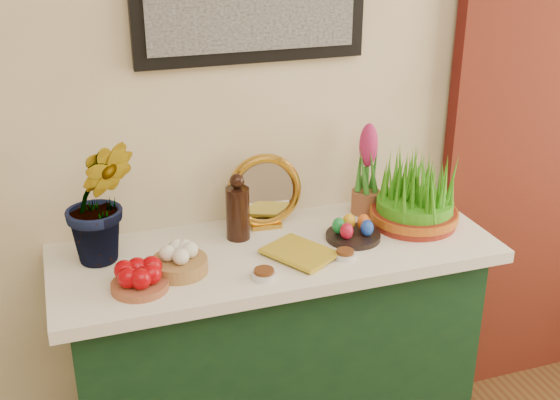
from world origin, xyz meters
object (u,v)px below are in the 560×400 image
object	(u,v)px
sideboard	(275,366)
mirror	(265,192)
book	(283,261)
hyacinth_green	(98,181)
wheatgrass_sabzeh	(415,195)

from	to	relation	value
sideboard	mirror	bearing A→B (deg)	84.30
book	hyacinth_green	bearing A→B (deg)	127.32
hyacinth_green	wheatgrass_sabzeh	size ratio (longest dim) A/B	1.74
book	wheatgrass_sabzeh	size ratio (longest dim) A/B	0.70
mirror	wheatgrass_sabzeh	distance (m)	0.50
sideboard	wheatgrass_sabzeh	bearing A→B (deg)	0.92
wheatgrass_sabzeh	hyacinth_green	bearing A→B (deg)	175.95
book	wheatgrass_sabzeh	xyz separation A→B (m)	(0.51, 0.14, 0.09)
hyacinth_green	mirror	xyz separation A→B (m)	(0.53, 0.08, -0.14)
sideboard	book	xyz separation A→B (m)	(-0.02, -0.13, 0.48)
sideboard	mirror	xyz separation A→B (m)	(0.02, 0.16, 0.59)
sideboard	hyacinth_green	xyz separation A→B (m)	(-0.52, 0.08, 0.72)
sideboard	book	world-z (taller)	book
sideboard	mirror	size ratio (longest dim) A/B	5.10
mirror	wheatgrass_sabzeh	world-z (taller)	mirror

